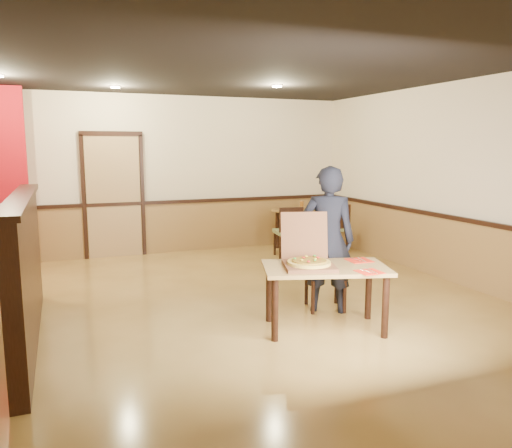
{
  "coord_description": "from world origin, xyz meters",
  "views": [
    {
      "loc": [
        -1.64,
        -5.4,
        1.9
      ],
      "look_at": [
        0.48,
        0.0,
        1.0
      ],
      "focal_mm": 35.0,
      "sensor_mm": 36.0,
      "label": 1
    }
  ],
  "objects_px": {
    "diner": "(328,240)",
    "condiment": "(302,205)",
    "pizza_box": "(308,260)",
    "side_chair_right": "(335,227)",
    "main_table": "(325,276)",
    "diner_chair": "(324,266)",
    "side_table": "(297,219)",
    "side_chair_left": "(289,230)"
  },
  "relations": [
    {
      "from": "side_chair_right",
      "to": "diner",
      "type": "xyz_separation_m",
      "value": [
        -1.72,
        -2.74,
        0.36
      ]
    },
    {
      "from": "side_table",
      "to": "side_chair_left",
      "type": "bearing_deg",
      "value": -126.76
    },
    {
      "from": "diner",
      "to": "condiment",
      "type": "relative_size",
      "value": 10.24
    },
    {
      "from": "side_chair_right",
      "to": "diner",
      "type": "relative_size",
      "value": 0.53
    },
    {
      "from": "side_table",
      "to": "diner",
      "type": "bearing_deg",
      "value": -110.55
    },
    {
      "from": "side_table",
      "to": "condiment",
      "type": "relative_size",
      "value": 5.06
    },
    {
      "from": "diner_chair",
      "to": "condiment",
      "type": "distance_m",
      "value": 3.46
    },
    {
      "from": "main_table",
      "to": "side_table",
      "type": "height_order",
      "value": "side_table"
    },
    {
      "from": "diner_chair",
      "to": "side_chair_right",
      "type": "xyz_separation_m",
      "value": [
        1.68,
        2.6,
        -0.01
      ]
    },
    {
      "from": "side_table",
      "to": "condiment",
      "type": "xyz_separation_m",
      "value": [
        0.08,
        -0.02,
        0.26
      ]
    },
    {
      "from": "diner",
      "to": "pizza_box",
      "type": "bearing_deg",
      "value": 73.24
    },
    {
      "from": "side_chair_left",
      "to": "condiment",
      "type": "height_order",
      "value": "condiment"
    },
    {
      "from": "side_chair_left",
      "to": "side_chair_right",
      "type": "distance_m",
      "value": 0.92
    },
    {
      "from": "diner_chair",
      "to": "side_table",
      "type": "xyz_separation_m",
      "value": [
        1.22,
        3.22,
        0.07
      ]
    },
    {
      "from": "condiment",
      "to": "side_table",
      "type": "bearing_deg",
      "value": 162.78
    },
    {
      "from": "side_chair_right",
      "to": "condiment",
      "type": "height_order",
      "value": "condiment"
    },
    {
      "from": "side_chair_right",
      "to": "side_table",
      "type": "distance_m",
      "value": 0.77
    },
    {
      "from": "main_table",
      "to": "condiment",
      "type": "distance_m",
      "value": 4.2
    },
    {
      "from": "diner_chair",
      "to": "diner",
      "type": "xyz_separation_m",
      "value": [
        -0.04,
        -0.14,
        0.35
      ]
    },
    {
      "from": "diner",
      "to": "condiment",
      "type": "distance_m",
      "value": 3.59
    },
    {
      "from": "main_table",
      "to": "diner_chair",
      "type": "distance_m",
      "value": 0.75
    },
    {
      "from": "diner_chair",
      "to": "side_table",
      "type": "bearing_deg",
      "value": 84.8
    },
    {
      "from": "diner",
      "to": "pizza_box",
      "type": "height_order",
      "value": "diner"
    },
    {
      "from": "side_chair_left",
      "to": "diner",
      "type": "bearing_deg",
      "value": 82.27
    },
    {
      "from": "diner_chair",
      "to": "side_chair_right",
      "type": "bearing_deg",
      "value": 72.71
    },
    {
      "from": "diner_chair",
      "to": "side_chair_right",
      "type": "relative_size",
      "value": 1.02
    },
    {
      "from": "main_table",
      "to": "condiment",
      "type": "xyz_separation_m",
      "value": [
        1.65,
        3.85,
        0.25
      ]
    },
    {
      "from": "side_chair_left",
      "to": "side_chair_right",
      "type": "height_order",
      "value": "side_chair_left"
    },
    {
      "from": "pizza_box",
      "to": "side_chair_right",
      "type": "bearing_deg",
      "value": 72.15
    },
    {
      "from": "side_chair_left",
      "to": "diner",
      "type": "xyz_separation_m",
      "value": [
        -0.8,
        -2.74,
        0.36
      ]
    },
    {
      "from": "side_chair_left",
      "to": "condiment",
      "type": "relative_size",
      "value": 5.4
    },
    {
      "from": "pizza_box",
      "to": "condiment",
      "type": "relative_size",
      "value": 4.31
    },
    {
      "from": "main_table",
      "to": "condiment",
      "type": "height_order",
      "value": "condiment"
    },
    {
      "from": "diner_chair",
      "to": "condiment",
      "type": "relative_size",
      "value": 5.49
    },
    {
      "from": "diner_chair",
      "to": "side_chair_left",
      "type": "distance_m",
      "value": 2.71
    },
    {
      "from": "side_table",
      "to": "pizza_box",
      "type": "xyz_separation_m",
      "value": [
        -1.75,
        -3.82,
        0.18
      ]
    },
    {
      "from": "side_chair_right",
      "to": "main_table",
      "type": "bearing_deg",
      "value": 48.42
    },
    {
      "from": "main_table",
      "to": "side_table",
      "type": "distance_m",
      "value": 4.18
    },
    {
      "from": "pizza_box",
      "to": "main_table",
      "type": "bearing_deg",
      "value": -1.85
    },
    {
      "from": "diner",
      "to": "pizza_box",
      "type": "xyz_separation_m",
      "value": [
        -0.49,
        -0.46,
        -0.1
      ]
    },
    {
      "from": "diner_chair",
      "to": "diner",
      "type": "bearing_deg",
      "value": -90.83
    },
    {
      "from": "side_chair_left",
      "to": "condiment",
      "type": "xyz_separation_m",
      "value": [
        0.54,
        0.59,
        0.33
      ]
    }
  ]
}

